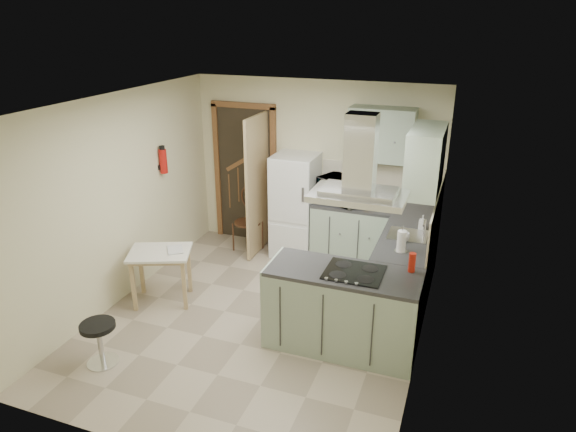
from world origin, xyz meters
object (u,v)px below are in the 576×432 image
at_px(extractor_hood, 358,196).
at_px(bentwood_chair, 248,223).
at_px(fridge, 295,206).
at_px(stool, 100,343).
at_px(microwave, 342,190).
at_px(peninsula, 343,309).
at_px(drop_leaf_table, 162,276).

height_order(extractor_hood, bentwood_chair, extractor_hood).
bearing_deg(fridge, bentwood_chair, -170.22).
bearing_deg(fridge, stool, -107.74).
bearing_deg(bentwood_chair, microwave, 20.78).
bearing_deg(extractor_hood, stool, -154.25).
bearing_deg(extractor_hood, peninsula, 180.00).
relative_size(fridge, stool, 3.20).
relative_size(peninsula, drop_leaf_table, 2.16).
bearing_deg(peninsula, microwave, 105.39).
relative_size(peninsula, extractor_hood, 1.72).
relative_size(peninsula, microwave, 2.52).
xyz_separation_m(stool, microwave, (1.67, 3.09, 0.84)).
xyz_separation_m(extractor_hood, microwave, (-0.64, 1.98, -0.65)).
xyz_separation_m(peninsula, extractor_hood, (0.10, 0.00, 1.27)).
distance_m(peninsula, drop_leaf_table, 2.31).
xyz_separation_m(drop_leaf_table, bentwood_chair, (0.37, 1.71, 0.10)).
bearing_deg(stool, bentwood_chair, 84.49).
distance_m(extractor_hood, microwave, 2.18).
bearing_deg(extractor_hood, fridge, 123.79).
distance_m(fridge, extractor_hood, 2.57).
height_order(drop_leaf_table, microwave, microwave).
xyz_separation_m(fridge, drop_leaf_table, (-1.08, -1.83, -0.41)).
bearing_deg(fridge, microwave, -0.33).
relative_size(drop_leaf_table, microwave, 1.17).
xyz_separation_m(extractor_hood, stool, (-2.32, -1.12, -1.49)).
bearing_deg(microwave, stool, -94.47).
distance_m(stool, microwave, 3.61).
bearing_deg(peninsula, bentwood_chair, 136.06).
bearing_deg(stool, drop_leaf_table, 93.88).
bearing_deg(drop_leaf_table, microwave, 23.77).
xyz_separation_m(fridge, peninsula, (1.22, -1.98, -0.30)).
bearing_deg(peninsula, drop_leaf_table, 176.29).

